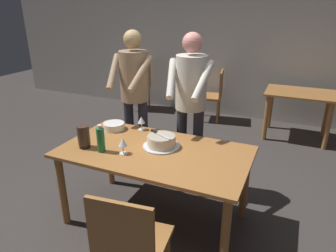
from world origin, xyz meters
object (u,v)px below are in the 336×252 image
(main_dining_table, at_px, (155,160))
(water_bottle, at_px, (101,139))
(cake_on_platter, at_px, (161,142))
(plate_stack, at_px, (114,126))
(cake_knife, at_px, (157,133))
(chair_near_side, at_px, (130,243))
(hurricane_lamp, at_px, (84,136))
(wine_glass_near, at_px, (141,120))
(wine_glass_far, at_px, (123,143))
(person_standing_beside, at_px, (134,89))
(person_cutting_cake, at_px, (191,97))
(background_chair_1, at_px, (142,84))
(background_table, at_px, (299,102))

(main_dining_table, distance_m, water_bottle, 0.51)
(cake_on_platter, xyz_separation_m, plate_stack, (-0.63, 0.19, -0.02))
(cake_on_platter, bearing_deg, cake_knife, 152.78)
(water_bottle, distance_m, chair_near_side, 0.98)
(hurricane_lamp, bearing_deg, wine_glass_near, 64.92)
(chair_near_side, bearing_deg, hurricane_lamp, 142.66)
(wine_glass_far, height_order, chair_near_side, chair_near_side)
(wine_glass_far, bearing_deg, person_standing_beside, 113.07)
(cake_knife, distance_m, hurricane_lamp, 0.66)
(person_cutting_cake, bearing_deg, wine_glass_near, -145.65)
(main_dining_table, distance_m, cake_on_platter, 0.18)
(wine_glass_near, relative_size, hurricane_lamp, 0.69)
(background_chair_1, bearing_deg, cake_on_platter, -58.43)
(chair_near_side, distance_m, background_table, 3.64)
(water_bottle, bearing_deg, plate_stack, 111.06)
(cake_on_platter, bearing_deg, water_bottle, -146.28)
(main_dining_table, distance_m, wine_glass_far, 0.34)
(person_standing_beside, bearing_deg, hurricane_lamp, -91.10)
(person_cutting_cake, bearing_deg, cake_knife, -103.20)
(main_dining_table, relative_size, plate_stack, 7.65)
(person_standing_beside, bearing_deg, wine_glass_far, -66.93)
(hurricane_lamp, bearing_deg, main_dining_table, 18.27)
(cake_on_platter, xyz_separation_m, wine_glass_far, (-0.25, -0.26, 0.05))
(background_chair_1, bearing_deg, wine_glass_near, -61.44)
(main_dining_table, relative_size, wine_glass_near, 11.69)
(water_bottle, height_order, person_cutting_cake, person_cutting_cake)
(hurricane_lamp, xyz_separation_m, person_cutting_cake, (0.70, 0.87, 0.22))
(person_cutting_cake, distance_m, background_table, 2.32)
(cake_knife, bearing_deg, hurricane_lamp, -150.36)
(main_dining_table, height_order, chair_near_side, chair_near_side)
(cake_knife, bearing_deg, background_chair_1, 120.93)
(hurricane_lamp, bearing_deg, water_bottle, -1.62)
(person_standing_beside, bearing_deg, wine_glass_near, -51.60)
(plate_stack, xyz_separation_m, background_table, (1.74, 2.41, -0.21))
(plate_stack, bearing_deg, background_chair_1, 113.02)
(plate_stack, bearing_deg, person_standing_beside, 88.14)
(main_dining_table, height_order, wine_glass_far, wine_glass_far)
(water_bottle, relative_size, person_standing_beside, 0.15)
(water_bottle, distance_m, person_cutting_cake, 1.04)
(main_dining_table, distance_m, person_standing_beside, 1.01)
(wine_glass_far, bearing_deg, plate_stack, 130.99)
(person_standing_beside, bearing_deg, main_dining_table, -50.00)
(water_bottle, xyz_separation_m, background_table, (1.55, 2.89, -0.29))
(background_chair_1, bearing_deg, chair_near_side, -62.60)
(chair_near_side, bearing_deg, wine_glass_far, 123.72)
(wine_glass_far, relative_size, chair_near_side, 0.16)
(hurricane_lamp, distance_m, person_cutting_cake, 1.14)
(cake_on_platter, distance_m, plate_stack, 0.66)
(wine_glass_far, bearing_deg, chair_near_side, -56.28)
(cake_knife, bearing_deg, water_bottle, -139.14)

